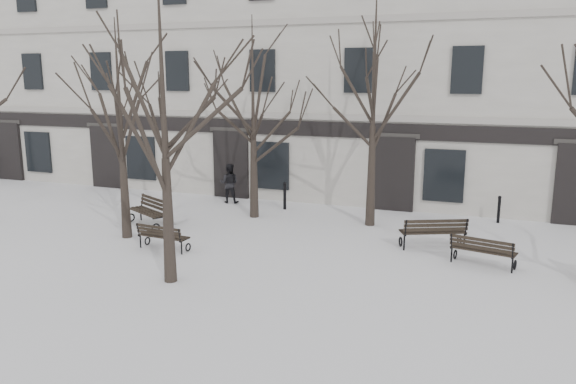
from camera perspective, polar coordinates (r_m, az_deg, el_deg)
The scene contains 14 objects.
ground at distance 16.25m, azimuth -6.84°, elevation -6.99°, with size 100.00×100.00×0.00m, color silver.
building at distance 27.56m, azimuth 5.48°, elevation 12.33°, with size 40.40×10.20×11.40m.
tree_1 at distance 18.53m, azimuth -16.76°, elevation 8.60°, with size 4.86×4.86×6.95m.
tree_2 at distance 14.04m, azimuth -12.63°, elevation 9.65°, with size 5.32×5.32×7.60m.
tree_4 at distance 19.97m, azimuth -12.59°, elevation 10.71°, with size 5.53×5.53×7.90m.
tree_5 at distance 20.51m, azimuth -3.59°, elevation 9.94°, with size 5.11×5.11×7.31m.
tree_6 at distance 19.49m, azimuth 8.76°, elevation 11.69°, with size 5.85×5.85×8.36m.
bench_1 at distance 17.43m, azimuth -12.64°, elevation -4.38°, with size 1.67×0.73×0.82m.
bench_2 at distance 16.47m, azimuth 19.18°, elevation -5.58°, with size 1.82×1.02×0.87m.
bench_3 at distance 20.35m, azimuth -13.90°, elevation -1.86°, with size 2.04×1.54×0.99m.
bench_4 at distance 17.72m, azimuth 14.56°, elevation -3.89°, with size 2.06×1.45×0.99m.
bollard_a at distance 22.15m, azimuth -0.33°, elevation -0.27°, with size 0.14×0.14×1.11m.
bollard_b at distance 21.50m, azimuth 20.64°, elevation -1.56°, with size 0.13×0.13×1.00m.
pedestrian_b at distance 23.57m, azimuth -5.95°, elevation -1.08°, with size 0.80×0.62×1.65m, color black.
Camera 1 is at (7.10, -13.67, 5.18)m, focal length 35.00 mm.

